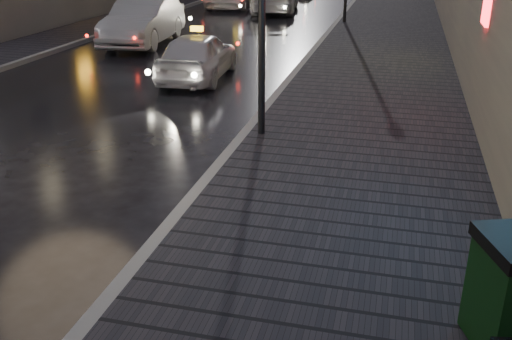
% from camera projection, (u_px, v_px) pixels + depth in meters
% --- Properties ---
extents(sidewalk, '(4.60, 58.00, 0.15)m').
position_uv_depth(sidewalk, '(389.00, 28.00, 24.70)').
color(sidewalk, black).
rests_on(sidewalk, ground).
extents(curb, '(0.20, 58.00, 0.15)m').
position_uv_depth(curb, '(334.00, 26.00, 25.24)').
color(curb, slate).
rests_on(curb, ground).
extents(sidewalk_far, '(2.40, 58.00, 0.15)m').
position_uv_depth(sidewalk_far, '(123.00, 18.00, 27.55)').
color(sidewalk_far, black).
rests_on(sidewalk_far, ground).
extents(curb_far, '(0.20, 58.00, 0.15)m').
position_uv_depth(curb_far, '(148.00, 19.00, 27.25)').
color(curb_far, slate).
rests_on(curb_far, ground).
extents(taxi_near, '(1.87, 4.12, 1.37)m').
position_uv_depth(taxi_near, '(198.00, 55.00, 16.35)').
color(taxi_near, silver).
rests_on(taxi_near, ground).
extents(car_left_mid, '(2.30, 5.32, 1.70)m').
position_uv_depth(car_left_mid, '(143.00, 21.00, 21.44)').
color(car_left_mid, '#A6A8AF').
rests_on(car_left_mid, ground).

